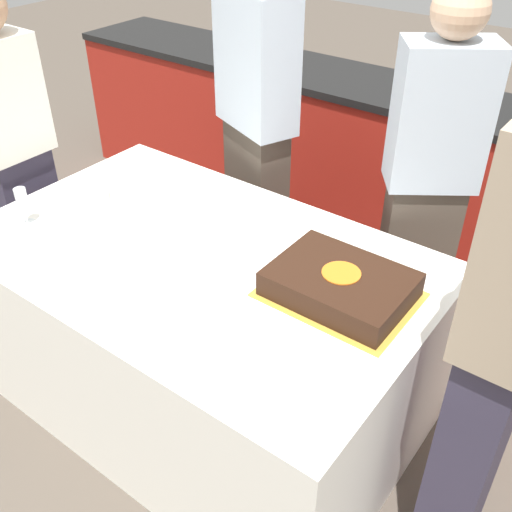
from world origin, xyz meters
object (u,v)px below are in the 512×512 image
object	(u,v)px
wine_glass	(22,202)
person_seated_left	(15,155)
plate_stack	(81,195)
person_standing_back	(256,135)
person_cutting_cake	(426,194)
cake	(340,284)
person_seated_right	(503,348)

from	to	relation	value
wine_glass	person_seated_left	bearing A→B (deg)	149.10
plate_stack	person_standing_back	bearing A→B (deg)	65.59
person_cutting_cake	person_seated_left	distance (m)	1.78
cake	plate_stack	xyz separation A→B (m)	(-1.18, -0.10, -0.02)
person_standing_back	person_seated_left	bearing A→B (deg)	65.90
wine_glass	person_seated_right	bearing A→B (deg)	8.10
plate_stack	person_cutting_cake	size ratio (longest dim) A/B	0.14
plate_stack	person_cutting_cake	bearing A→B (deg)	32.55
person_seated_left	cake	bearing A→B (deg)	-86.50
person_seated_left	person_seated_right	world-z (taller)	person_seated_right
wine_glass	person_seated_left	size ratio (longest dim) A/B	0.10
person_seated_left	person_standing_back	distance (m)	1.08
plate_stack	person_seated_right	size ratio (longest dim) A/B	0.13
cake	person_standing_back	world-z (taller)	person_standing_back
wine_glass	person_cutting_cake	world-z (taller)	person_cutting_cake
wine_glass	person_seated_left	distance (m)	0.48
plate_stack	wine_glass	world-z (taller)	wine_glass
person_cutting_cake	person_standing_back	xyz separation A→B (m)	(-0.84, -0.00, 0.02)
person_seated_right	person_seated_left	bearing A→B (deg)	-90.00
cake	plate_stack	distance (m)	1.18
plate_stack	person_cutting_cake	xyz separation A→B (m)	(1.18, 0.75, 0.07)
person_seated_left	person_seated_right	size ratio (longest dim) A/B	0.91
person_standing_back	plate_stack	bearing A→B (deg)	87.22
wine_glass	person_standing_back	xyz separation A→B (m)	(0.36, 1.00, 0.02)
person_seated_left	person_seated_right	bearing A→B (deg)	-90.00
person_cutting_cake	person_standing_back	distance (m)	0.84
cake	person_standing_back	distance (m)	1.07
person_seated_right	person_standing_back	distance (m)	1.57
person_cutting_cake	cake	bearing A→B (deg)	54.56
cake	person_seated_right	world-z (taller)	person_seated_right
person_standing_back	person_seated_right	bearing A→B (deg)	172.84
plate_stack	cake	bearing A→B (deg)	4.64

